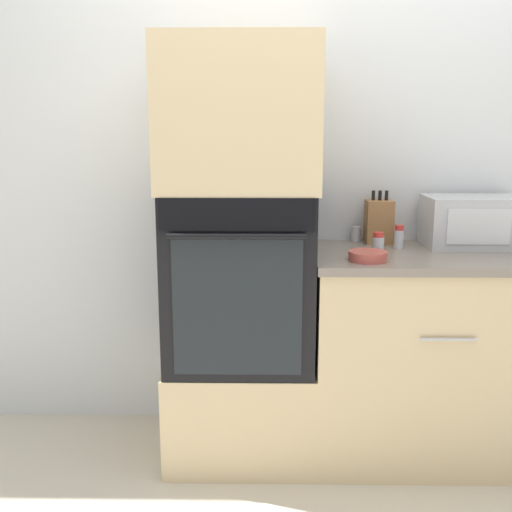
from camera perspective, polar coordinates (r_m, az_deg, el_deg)
ground_plane at (r=2.68m, az=5.69°, el=-20.83°), size 12.00×12.00×0.00m
wall_back at (r=2.89m, az=5.18°, el=7.94°), size 8.00×0.05×2.50m
oven_cabinet_base at (r=2.83m, az=-1.43°, el=-13.73°), size 0.64×0.60×0.45m
wall_oven at (r=2.62m, az=-1.50°, el=-1.87°), size 0.62×0.64×0.75m
oven_cabinet_upper at (r=2.55m, az=-1.58°, el=13.12°), size 0.64×0.60×0.61m
counter_unit at (r=2.82m, az=15.77°, el=-8.91°), size 1.03×0.63×0.93m
microwave at (r=2.87m, az=20.04°, el=3.09°), size 0.44×0.28×0.23m
knife_block at (r=2.84m, az=11.62°, el=3.25°), size 0.12×0.11×0.24m
bowl at (r=2.46m, az=10.60°, el=0.01°), size 0.16×0.16×0.04m
condiment_jar_near at (r=2.87m, az=9.48°, el=2.06°), size 0.05×0.05×0.07m
condiment_jar_mid at (r=2.74m, az=13.44°, el=1.77°), size 0.04×0.04×0.10m
condiment_jar_far at (r=2.60m, az=11.55°, el=1.19°), size 0.05×0.05×0.09m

